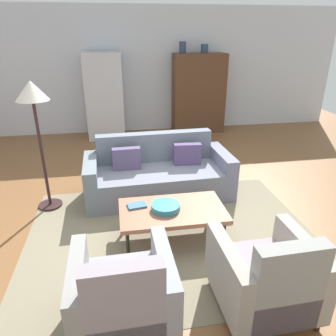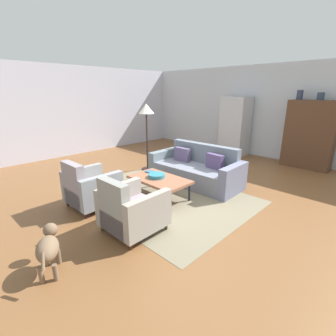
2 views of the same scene
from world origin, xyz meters
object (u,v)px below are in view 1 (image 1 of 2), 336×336
refrigerator (105,96)px  armchair_left (124,298)px  floor_lamp (33,103)px  vase_round (204,49)px  couch (158,175)px  coffee_table (172,212)px  vase_tall (183,47)px  cabinet (198,94)px  armchair_right (267,279)px  fruit_bowl (166,207)px  book_stack (137,205)px

refrigerator → armchair_left: bearing=-88.1°
floor_lamp → vase_round: bearing=46.5°
vase_round → refrigerator: bearing=-177.5°
couch → coffee_table: bearing=88.1°
vase_tall → refrigerator: (-1.77, -0.10, -1.00)m
armchair_left → refrigerator: bearing=90.9°
vase_tall → floor_lamp: 4.13m
coffee_table → cabinet: bearing=71.8°
coffee_table → refrigerator: refrigerator is taller
armchair_right → fruit_bowl: armchair_right is taller
fruit_bowl → cabinet: bearing=70.9°
vase_round → refrigerator: vase_round is taller
armchair_right → cabinet: size_ratio=0.49×
armchair_left → vase_round: size_ratio=4.63×
vase_tall → refrigerator: vase_tall is taller
coffee_table → vase_tall: bearing=76.8°
fruit_bowl → floor_lamp: (-1.48, 1.03, 1.01)m
couch → book_stack: size_ratio=9.19×
fruit_bowl → armchair_left: bearing=-114.1°
couch → refrigerator: 3.12m
coffee_table → cabinet: cabinet is taller
couch → vase_round: (1.50, 3.06, 1.61)m
armchair_left → couch: bearing=74.8°
couch → fruit_bowl: size_ratio=6.47×
cabinet → refrigerator: 2.18m
vase_round → book_stack: bearing=-114.7°
vase_tall → couch: bearing=-108.1°
vase_round → floor_lamp: 4.45m
armchair_right → cabinet: cabinet is taller
book_stack → floor_lamp: size_ratio=0.13×
book_stack → cabinet: size_ratio=0.13×
armchair_left → armchair_right: bearing=-1.0°
coffee_table → fruit_bowl: fruit_bowl is taller
armchair_right → vase_tall: bearing=84.5°
couch → vase_round: 3.76m
couch → vase_tall: 3.61m
fruit_bowl → couch: bearing=86.4°
couch → vase_tall: bearing=-110.1°
armchair_right → refrigerator: size_ratio=0.48×
couch → book_stack: 1.14m
coffee_table → vase_tall: 4.63m
couch → cabinet: cabinet is taller
armchair_left → cabinet: size_ratio=0.49×
couch → cabinet: 3.42m
couch → armchair_right: bearing=102.4°
armchair_left → floor_lamp: bearing=112.4°
couch → vase_round: size_ratio=11.20×
floor_lamp → armchair_left: bearing=-66.6°
couch → floor_lamp: floor_lamp is taller
floor_lamp → couch: bearing=5.7°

